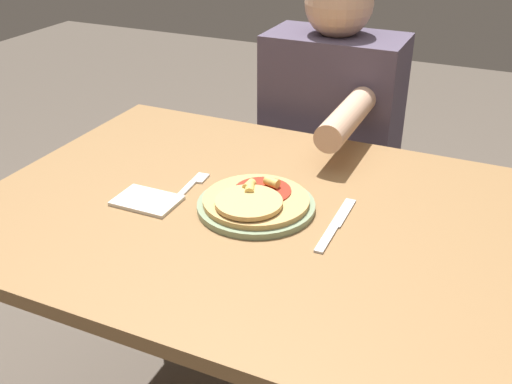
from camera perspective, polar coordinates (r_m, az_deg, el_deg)
name	(u,v)px	position (r m, az deg, el deg)	size (l,w,h in m)	color
dining_table	(259,255)	(1.32, 0.27, -5.98)	(1.19, 0.86, 0.77)	olive
plate	(256,206)	(1.26, 0.00, -1.32)	(0.25, 0.25, 0.01)	gray
pizza	(255,200)	(1.25, -0.11, -0.73)	(0.22, 0.22, 0.04)	tan
fork	(189,188)	(1.35, -6.39, 0.41)	(0.03, 0.18, 0.00)	silver
knife	(335,225)	(1.21, 7.55, -3.15)	(0.02, 0.22, 0.00)	silver
napkin	(147,201)	(1.30, -10.34, -0.82)	(0.14, 0.09, 0.01)	silver
person_diner	(331,137)	(1.83, 7.13, 5.18)	(0.39, 0.52, 1.18)	#2D2D38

